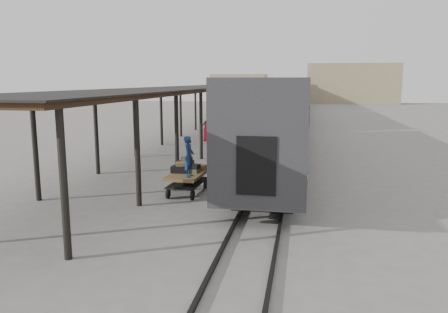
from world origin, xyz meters
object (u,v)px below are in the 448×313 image
porter (189,157)px  pedestrian (209,127)px  baggage_cart (187,178)px  luggage_tug (210,133)px

porter → pedestrian: 18.03m
baggage_cart → porter: 1.23m
baggage_cart → porter: porter is taller
pedestrian → porter: bearing=90.9°
pedestrian → luggage_tug: bearing=98.1°
luggage_tug → porter: bearing=-90.0°
baggage_cart → porter: size_ratio=1.54×
baggage_cart → luggage_tug: (-2.54, 16.09, -0.06)m
baggage_cart → porter: (0.25, -0.65, 1.01)m
porter → pedestrian: size_ratio=0.85×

